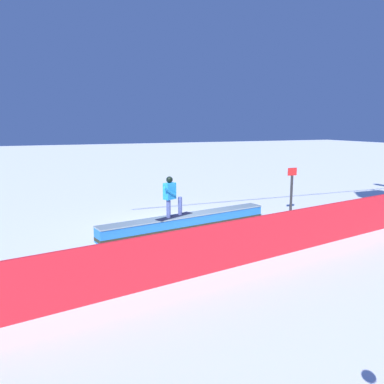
{
  "coord_description": "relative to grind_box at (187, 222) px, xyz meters",
  "views": [
    {
      "loc": [
        5.04,
        12.32,
        3.64
      ],
      "look_at": [
        0.25,
        1.05,
        1.5
      ],
      "focal_mm": 36.67,
      "sensor_mm": 36.0,
      "label": 1
    }
  ],
  "objects": [
    {
      "name": "ground_plane",
      "position": [
        0.0,
        0.0,
        -0.24
      ],
      "size": [
        120.0,
        120.0,
        0.0
      ],
      "primitive_type": "plane",
      "color": "white"
    },
    {
      "name": "grind_box",
      "position": [
        0.0,
        0.0,
        0.0
      ],
      "size": [
        6.52,
        1.81,
        0.52
      ],
      "color": "blue",
      "rests_on": "ground_plane"
    },
    {
      "name": "snowboarder",
      "position": [
        0.64,
        0.16,
        1.04
      ],
      "size": [
        1.54,
        0.96,
        1.41
      ],
      "color": "black",
      "rests_on": "grind_box"
    },
    {
      "name": "safety_fence",
      "position": [
        0.0,
        3.85,
        0.38
      ],
      "size": [
        13.48,
        2.58,
        1.24
      ],
      "primitive_type": "cube",
      "rotation": [
        0.0,
        0.0,
        0.19
      ],
      "color": "red",
      "rests_on": "ground_plane"
    },
    {
      "name": "trail_marker",
      "position": [
        -4.47,
        -0.07,
        0.81
      ],
      "size": [
        0.4,
        0.1,
        1.96
      ],
      "color": "#262628",
      "rests_on": "ground_plane"
    }
  ]
}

